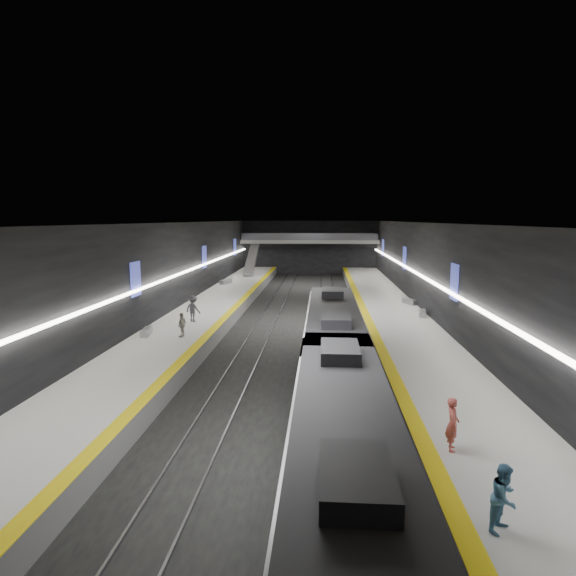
# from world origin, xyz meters

# --- Properties ---
(ground) EXTENTS (70.00, 70.00, 0.00)m
(ground) POSITION_xyz_m (0.00, 0.00, 0.00)
(ground) COLOR black
(ground) RESTS_ON ground
(ceiling) EXTENTS (20.00, 70.00, 0.04)m
(ceiling) POSITION_xyz_m (0.00, 0.00, 8.00)
(ceiling) COLOR beige
(ceiling) RESTS_ON wall_left
(wall_left) EXTENTS (0.04, 70.00, 8.00)m
(wall_left) POSITION_xyz_m (-10.00, 0.00, 4.00)
(wall_left) COLOR black
(wall_left) RESTS_ON ground
(wall_right) EXTENTS (0.04, 70.00, 8.00)m
(wall_right) POSITION_xyz_m (10.00, 0.00, 4.00)
(wall_right) COLOR black
(wall_right) RESTS_ON ground
(wall_back) EXTENTS (20.00, 0.04, 8.00)m
(wall_back) POSITION_xyz_m (0.00, 35.00, 4.00)
(wall_back) COLOR black
(wall_back) RESTS_ON ground
(platform_left) EXTENTS (5.00, 70.00, 1.00)m
(platform_left) POSITION_xyz_m (-7.50, 0.00, 0.50)
(platform_left) COLOR slate
(platform_left) RESTS_ON ground
(tile_surface_left) EXTENTS (5.00, 70.00, 0.02)m
(tile_surface_left) POSITION_xyz_m (-7.50, 0.00, 1.01)
(tile_surface_left) COLOR #B7B7B2
(tile_surface_left) RESTS_ON platform_left
(tactile_strip_left) EXTENTS (0.60, 70.00, 0.02)m
(tactile_strip_left) POSITION_xyz_m (-5.30, 0.00, 1.02)
(tactile_strip_left) COLOR #DABE0B
(tactile_strip_left) RESTS_ON platform_left
(platform_right) EXTENTS (5.00, 70.00, 1.00)m
(platform_right) POSITION_xyz_m (7.50, 0.00, 0.50)
(platform_right) COLOR slate
(platform_right) RESTS_ON ground
(tile_surface_right) EXTENTS (5.00, 70.00, 0.02)m
(tile_surface_right) POSITION_xyz_m (7.50, 0.00, 1.01)
(tile_surface_right) COLOR #B7B7B2
(tile_surface_right) RESTS_ON platform_right
(tactile_strip_right) EXTENTS (0.60, 70.00, 0.02)m
(tactile_strip_right) POSITION_xyz_m (5.30, 0.00, 1.02)
(tactile_strip_right) COLOR #DABE0B
(tactile_strip_right) RESTS_ON platform_right
(rails) EXTENTS (6.52, 70.00, 0.12)m
(rails) POSITION_xyz_m (-0.00, 0.00, 0.06)
(rails) COLOR gray
(rails) RESTS_ON ground
(train) EXTENTS (2.69, 27.33, 3.60)m
(train) POSITION_xyz_m (2.50, -20.36, 2.20)
(train) COLOR #0E1436
(train) RESTS_ON ground
(ad_posters) EXTENTS (19.94, 53.50, 2.20)m
(ad_posters) POSITION_xyz_m (-0.00, 1.00, 4.50)
(ad_posters) COLOR #3A43B0
(ad_posters) RESTS_ON wall_left
(cove_light_left) EXTENTS (0.25, 68.60, 0.12)m
(cove_light_left) POSITION_xyz_m (-9.80, 0.00, 3.80)
(cove_light_left) COLOR white
(cove_light_left) RESTS_ON wall_left
(cove_light_right) EXTENTS (0.25, 68.60, 0.12)m
(cove_light_right) POSITION_xyz_m (9.80, 0.00, 3.80)
(cove_light_right) COLOR white
(cove_light_right) RESTS_ON wall_right
(mezzanine_bridge) EXTENTS (20.00, 3.00, 1.50)m
(mezzanine_bridge) POSITION_xyz_m (0.00, 32.93, 5.04)
(mezzanine_bridge) COLOR gray
(mezzanine_bridge) RESTS_ON wall_left
(escalator) EXTENTS (1.20, 7.50, 3.92)m
(escalator) POSITION_xyz_m (-7.50, 26.00, 2.90)
(escalator) COLOR #99999E
(escalator) RESTS_ON platform_left
(bench_left_near) EXTENTS (0.73, 1.72, 0.41)m
(bench_left_near) POSITION_xyz_m (-9.14, -8.57, 1.20)
(bench_left_near) COLOR #99999E
(bench_left_near) RESTS_ON platform_left
(bench_left_far) EXTENTS (1.15, 2.07, 0.49)m
(bench_left_far) POSITION_xyz_m (-8.97, 15.80, 1.24)
(bench_left_far) COLOR #99999E
(bench_left_far) RESTS_ON platform_left
(bench_right_near) EXTENTS (0.78, 1.82, 0.43)m
(bench_right_near) POSITION_xyz_m (9.50, -1.26, 1.22)
(bench_right_near) COLOR #99999E
(bench_right_near) RESTS_ON platform_right
(bench_right_far) EXTENTS (1.15, 1.83, 0.43)m
(bench_right_far) POSITION_xyz_m (9.50, 3.99, 1.22)
(bench_right_far) COLOR #99999E
(bench_right_far) RESTS_ON platform_right
(passenger_right_a) EXTENTS (0.50, 0.68, 1.72)m
(passenger_right_a) POSITION_xyz_m (6.07, -22.81, 1.86)
(passenger_right_a) COLOR #BE5046
(passenger_right_a) RESTS_ON platform_right
(passenger_right_b) EXTENTS (1.00, 1.01, 1.64)m
(passenger_right_b) POSITION_xyz_m (6.22, -26.79, 1.82)
(passenger_right_b) COLOR #5088AE
(passenger_right_b) RESTS_ON platform_right
(passenger_left_a) EXTENTS (0.56, 0.96, 1.55)m
(passenger_left_a) POSITION_xyz_m (-6.73, -8.92, 1.77)
(passenger_left_a) COLOR #B9B3AA
(passenger_left_a) RESTS_ON platform_left
(passenger_left_b) EXTENTS (1.40, 1.14, 1.88)m
(passenger_left_b) POSITION_xyz_m (-7.24, -4.45, 1.94)
(passenger_left_b) COLOR #3C3D43
(passenger_left_b) RESTS_ON platform_left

